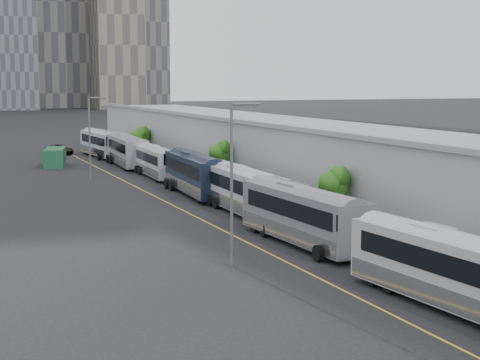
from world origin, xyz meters
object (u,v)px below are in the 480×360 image
bus_4 (245,194)px  bus_3 (303,220)px  street_lamp_far (91,133)px  bus_8 (101,146)px  bus_5 (196,177)px  street_lamp_near (234,174)px  bus_2 (450,276)px  suv (60,149)px  bus_6 (157,164)px  bus_7 (127,153)px  shipping_container (55,157)px

bus_4 → bus_3: bearing=-92.9°
street_lamp_far → bus_8: bearing=76.1°
bus_5 → street_lamp_near: street_lamp_near is taller
bus_2 → suv: bearing=88.4°
bus_2 → bus_6: bearing=84.3°
street_lamp_far → suv: street_lamp_far is taller
bus_7 → bus_6: bearing=-85.3°
bus_3 → street_lamp_far: 40.71m
street_lamp_near → bus_6: bearing=80.2°
bus_4 → bus_8: bus_4 is taller
shipping_container → suv: (3.22, 16.70, -0.44)m
bus_8 → street_lamp_near: size_ratio=1.38×
bus_4 → bus_5: 11.95m
bus_3 → bus_4: size_ratio=1.03×
bus_3 → street_lamp_near: bearing=-150.5°
bus_5 → bus_8: bus_5 is taller
bus_7 → bus_3: bearing=-87.8°
shipping_container → bus_5: bearing=-61.2°
shipping_container → suv: 17.01m
bus_8 → suv: (-4.95, 6.18, -0.91)m
bus_4 → bus_5: (-0.27, 11.95, 0.08)m
bus_5 → bus_6: size_ratio=1.15×
bus_3 → bus_7: 52.75m
street_lamp_far → bus_5: bearing=-64.7°
bus_2 → bus_3: 16.25m
bus_2 → bus_8: (0.23, 82.84, 0.02)m
bus_4 → bus_8: size_ratio=1.00×
bus_3 → street_lamp_far: (-6.35, 40.05, 3.62)m
bus_3 → bus_8: 66.59m
bus_8 → street_lamp_near: (-6.74, -70.65, 3.94)m
bus_6 → shipping_container: 18.33m
bus_2 → bus_4: (1.03, 29.33, 0.03)m
bus_8 → street_lamp_far: (-6.56, -26.54, 3.67)m
bus_2 → bus_4: bus_4 is taller
bus_8 → street_lamp_far: street_lamp_far is taller
bus_6 → suv: bearing=102.2°
street_lamp_far → street_lamp_near: bearing=-90.2°
suv → bus_7: bearing=-95.3°
bus_6 → suv: bus_6 is taller
bus_4 → street_lamp_far: street_lamp_far is taller
bus_7 → street_lamp_far: (-7.04, -12.70, 3.58)m
bus_3 → bus_8: bearing=87.4°
shipping_container → suv: size_ratio=1.25×
bus_6 → street_lamp_far: size_ratio=1.33×
bus_6 → bus_5: bearing=-89.2°
bus_3 → shipping_container: (-7.95, 56.07, -0.52)m
bus_3 → bus_4: (1.02, 13.08, -0.04)m
bus_4 → bus_5: bus_5 is taller
bus_3 → shipping_container: size_ratio=2.10×
bus_2 → bus_7: (0.70, 68.99, 0.11)m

